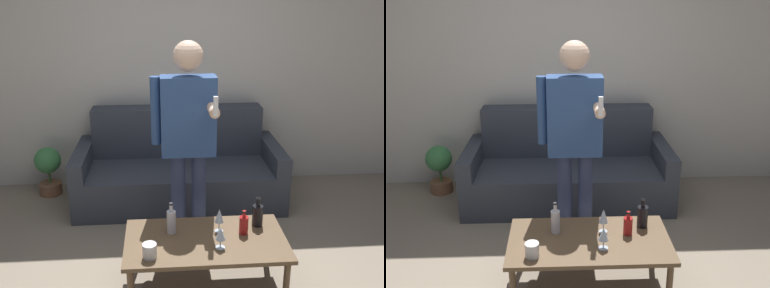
% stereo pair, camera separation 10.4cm
% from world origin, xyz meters
% --- Properties ---
extents(wall_back, '(8.00, 0.06, 2.70)m').
position_xyz_m(wall_back, '(0.00, 2.07, 1.35)').
color(wall_back, silver).
rests_on(wall_back, ground_plane).
extents(couch, '(2.05, 0.90, 0.91)m').
position_xyz_m(couch, '(0.04, 1.61, 0.32)').
color(couch, '#383D47').
rests_on(couch, ground_plane).
extents(coffee_table, '(1.13, 0.62, 0.42)m').
position_xyz_m(coffee_table, '(0.16, 0.11, 0.38)').
color(coffee_table, brown).
rests_on(coffee_table, ground_plane).
extents(bottle_orange, '(0.08, 0.08, 0.22)m').
position_xyz_m(bottle_orange, '(0.56, 0.26, 0.50)').
color(bottle_orange, black).
rests_on(bottle_orange, coffee_table).
extents(bottle_green, '(0.06, 0.06, 0.18)m').
position_xyz_m(bottle_green, '(0.43, 0.16, 0.49)').
color(bottle_green, '#B21E1E').
rests_on(bottle_green, coffee_table).
extents(bottle_dark, '(0.06, 0.06, 0.24)m').
position_xyz_m(bottle_dark, '(-0.08, 0.21, 0.51)').
color(bottle_dark, silver).
rests_on(bottle_dark, coffee_table).
extents(wine_glass_near, '(0.07, 0.07, 0.15)m').
position_xyz_m(wine_glass_near, '(0.24, -0.01, 0.52)').
color(wine_glass_near, silver).
rests_on(wine_glass_near, coffee_table).
extents(wine_glass_far, '(0.07, 0.07, 0.18)m').
position_xyz_m(wine_glass_far, '(0.26, 0.20, 0.54)').
color(wine_glass_far, silver).
rests_on(wine_glass_far, coffee_table).
extents(cup_on_table, '(0.09, 0.09, 0.10)m').
position_xyz_m(cup_on_table, '(-0.23, -0.09, 0.47)').
color(cup_on_table, white).
rests_on(cup_on_table, coffee_table).
extents(person_standing_front, '(0.50, 0.44, 1.71)m').
position_xyz_m(person_standing_front, '(0.07, 0.70, 1.01)').
color(person_standing_front, navy).
rests_on(person_standing_front, ground_plane).
extents(potted_plant, '(0.27, 0.27, 0.52)m').
position_xyz_m(potted_plant, '(-1.32, 1.79, 0.31)').
color(potted_plant, '#936042').
rests_on(potted_plant, ground_plane).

